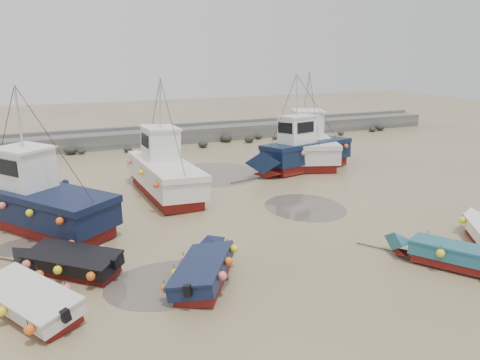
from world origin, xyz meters
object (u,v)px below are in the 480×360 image
at_px(cabin_boat_2, 301,150).
at_px(person, 68,218).
at_px(cabin_boat_1, 161,170).
at_px(dinghy_0, 25,294).
at_px(dinghy_1, 208,265).
at_px(dinghy_2, 446,251).
at_px(cabin_boat_0, 35,199).
at_px(dinghy_4, 66,258).
at_px(cabin_boat_3, 308,143).

bearing_deg(cabin_boat_2, person, 90.84).
xyz_separation_m(cabin_boat_1, cabin_boat_2, (9.66, 1.33, 0.03)).
height_order(dinghy_0, dinghy_1, same).
bearing_deg(cabin_boat_1, dinghy_0, -125.58).
bearing_deg(dinghy_2, cabin_boat_0, 112.09).
height_order(dinghy_2, cabin_boat_2, cabin_boat_2).
bearing_deg(dinghy_4, dinghy_0, -167.64).
bearing_deg(dinghy_4, dinghy_2, -68.05).
xyz_separation_m(cabin_boat_2, cabin_boat_3, (1.88, 2.16, -0.02)).
bearing_deg(person, dinghy_1, 98.49).
height_order(dinghy_4, cabin_boat_2, cabin_boat_2).
bearing_deg(dinghy_1, cabin_boat_2, 81.13).
relative_size(cabin_boat_2, cabin_boat_3, 0.97).
relative_size(dinghy_0, cabin_boat_1, 0.55).
bearing_deg(cabin_boat_1, dinghy_2, -63.36).
bearing_deg(cabin_boat_0, cabin_boat_1, -9.68).
bearing_deg(dinghy_0, dinghy_1, -33.04).
bearing_deg(dinghy_0, cabin_boat_3, 7.74).
xyz_separation_m(dinghy_4, cabin_boat_0, (-0.85, 5.10, 0.79)).
height_order(dinghy_0, cabin_boat_1, cabin_boat_1).
distance_m(cabin_boat_1, cabin_boat_3, 12.06).
bearing_deg(cabin_boat_2, dinghy_2, 157.80).
relative_size(dinghy_0, cabin_boat_0, 0.63).
height_order(dinghy_2, cabin_boat_1, cabin_boat_1).
bearing_deg(cabin_boat_1, cabin_boat_2, 5.88).
distance_m(dinghy_1, cabin_boat_1, 10.86).
distance_m(dinghy_1, dinghy_4, 5.09).
distance_m(dinghy_0, cabin_boat_2, 20.30).
xyz_separation_m(cabin_boat_0, cabin_boat_1, (6.44, 3.08, -0.01)).
distance_m(cabin_boat_2, person, 15.25).
distance_m(dinghy_0, dinghy_2, 14.36).
relative_size(cabin_boat_0, cabin_boat_1, 0.87).
distance_m(dinghy_4, cabin_boat_1, 9.94).
xyz_separation_m(cabin_boat_0, cabin_boat_3, (17.98, 6.57, 0.01)).
relative_size(dinghy_1, person, 2.73).
distance_m(dinghy_0, dinghy_1, 5.72).
height_order(cabin_boat_0, person, cabin_boat_0).
bearing_deg(cabin_boat_2, dinghy_1, 125.59).
distance_m(dinghy_0, person, 8.42).
xyz_separation_m(dinghy_4, person, (0.47, 6.01, -0.55)).
distance_m(dinghy_1, cabin_boat_0, 9.34).
xyz_separation_m(dinghy_1, cabin_boat_1, (1.19, 10.77, 0.78)).
xyz_separation_m(dinghy_1, cabin_boat_3, (12.73, 14.26, 0.80)).
distance_m(dinghy_2, dinghy_4, 13.71).
bearing_deg(cabin_boat_2, cabin_boat_0, 92.82).
height_order(dinghy_1, dinghy_2, same).
xyz_separation_m(dinghy_4, cabin_boat_2, (15.24, 9.51, 0.81)).
distance_m(dinghy_4, cabin_boat_2, 17.99).
bearing_deg(cabin_boat_3, cabin_boat_0, -139.86).
distance_m(cabin_boat_0, person, 2.09).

